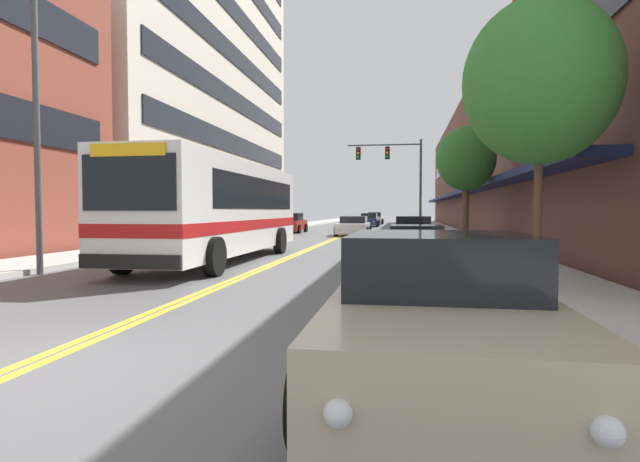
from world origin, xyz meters
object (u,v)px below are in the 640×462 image
Objects in this scene: car_navy_moving_second at (369,220)px; street_lamp_left_near at (43,71)px; car_beige_parked_right_foreground at (438,318)px; fire_hydrant at (471,248)px; street_tree_right_mid at (466,159)px; car_red_parked_left_mid at (291,224)px; car_silver_moving_lead at (375,219)px; traffic_signal_mast at (396,167)px; city_bus at (221,206)px; car_white_moving_third at (354,226)px; car_black_parked_right_mid at (413,233)px; street_tree_right_near at (540,82)px; car_dark_grey_parked_right_far at (416,247)px.

car_navy_moving_second is 0.55× the size of street_lamp_left_near.
car_beige_parked_right_foreground is 46.70m from car_navy_moving_second.
fire_hydrant is (5.44, -35.99, -0.10)m from car_navy_moving_second.
street_tree_right_mid reaches higher than fire_hydrant.
car_red_parked_left_mid reaches higher than fire_hydrant.
car_silver_moving_lead is 0.69× the size of traffic_signal_mast.
city_bus reaches higher than car_white_moving_third.
car_black_parked_right_mid is 0.74× the size of street_tree_right_near.
car_red_parked_left_mid is 0.91× the size of car_silver_moving_lead.
car_white_moving_third is at bearing 110.41° from car_black_parked_right_mid.
car_navy_moving_second is 6.26× the size of fire_hydrant.
car_red_parked_left_mid is 1.01× the size of car_black_parked_right_mid.
car_beige_parked_right_foreground is 0.47× the size of street_lamp_left_near.
car_black_parked_right_mid reaches higher than fire_hydrant.
city_bus is 10.35m from street_tree_right_near.
traffic_signal_mast is 22.62m from fire_hydrant.
car_dark_grey_parked_right_far is 0.47× the size of street_lamp_left_near.
car_black_parked_right_mid is 14.87m from traffic_signal_mast.
city_bus is 2.60× the size of car_red_parked_left_mid.
traffic_signal_mast is at bearing 71.78° from street_lamp_left_near.
car_white_moving_third is at bearing 117.13° from street_tree_right_mid.
street_lamp_left_near is at bearing -138.86° from street_tree_right_mid.
street_tree_right_mid is at bearing -78.48° from car_navy_moving_second.
fire_hydrant is at bearing -83.22° from car_silver_moving_lead.
traffic_signal_mast is (2.70, 4.30, 4.25)m from car_white_moving_third.
car_silver_moving_lead is (-3.87, 37.56, 0.02)m from car_black_parked_right_mid.
fire_hydrant is (1.60, 0.35, -0.04)m from car_dark_grey_parked_right_far.
city_bus is 1.96× the size of street_tree_right_near.
street_tree_right_near is (2.29, 5.76, 3.50)m from car_beige_parked_right_foreground.
car_red_parked_left_mid reaches higher than car_white_moving_third.
car_silver_moving_lead is (-3.75, 55.95, -0.01)m from car_beige_parked_right_foreground.
car_white_moving_third is 0.96× the size of street_tree_right_mid.
car_red_parked_left_mid is 8.87m from traffic_signal_mast.
traffic_signal_mast reaches higher than car_navy_moving_second.
street_tree_right_near is (2.24, -4.45, 3.60)m from car_dark_grey_parked_right_far.
traffic_signal_mast is at bearing 57.93° from car_white_moving_third.
fire_hydrant is (5.23, -17.76, -0.07)m from car_white_moving_third.
car_beige_parked_right_foreground is at bearing -111.70° from street_tree_right_near.
car_dark_grey_parked_right_far is 7.79m from street_tree_right_mid.
city_bus is 17.51m from car_white_moving_third.
street_tree_right_near reaches higher than car_navy_moving_second.
car_navy_moving_second is (-3.91, 28.16, -0.01)m from car_black_parked_right_mid.
street_tree_right_near is 11.20m from street_tree_right_mid.
car_red_parked_left_mid is 0.48× the size of street_lamp_left_near.
car_red_parked_left_mid is at bearing -174.14° from traffic_signal_mast.
street_lamp_left_near is (-5.59, -39.75, 4.56)m from car_navy_moving_second.
car_beige_parked_right_foreground is at bearing -90.37° from car_black_parked_right_mid.
city_bus is 12.77m from car_beige_parked_right_foreground.
car_black_parked_right_mid is at bearing 50.65° from street_lamp_left_near.
traffic_signal_mast is at bearing 101.28° from street_tree_right_mid.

